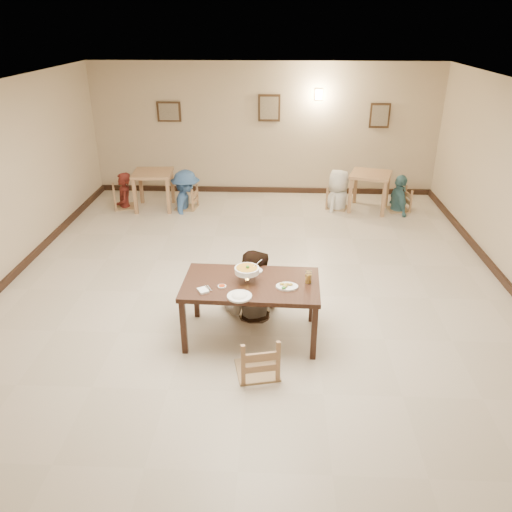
{
  "coord_description": "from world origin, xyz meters",
  "views": [
    {
      "loc": [
        0.32,
        -6.67,
        3.86
      ],
      "look_at": [
        0.05,
        -0.62,
        0.95
      ],
      "focal_mm": 35.0,
      "sensor_mm": 36.0,
      "label": 1
    }
  ],
  "objects_px": {
    "main_table": "(251,288)",
    "bg_chair_ll": "(123,186)",
    "chair_near": "(257,335)",
    "main_diner": "(252,251)",
    "bg_diner_a": "(121,173)",
    "drink_glass": "(308,278)",
    "bg_chair_rl": "(338,188)",
    "curry_warmer": "(247,270)",
    "bg_table_right": "(370,180)",
    "bg_chair_rr": "(400,190)",
    "bg_table_left": "(153,178)",
    "bg_diner_b": "(184,170)",
    "chair_far": "(250,280)",
    "bg_chair_lr": "(186,188)",
    "bg_diner_d": "(402,175)",
    "bg_diner_c": "(340,170)"
  },
  "relations": [
    {
      "from": "chair_far",
      "to": "main_diner",
      "type": "distance_m",
      "value": 0.5
    },
    {
      "from": "bg_table_left",
      "to": "bg_diner_c",
      "type": "relative_size",
      "value": 0.51
    },
    {
      "from": "bg_table_left",
      "to": "bg_chair_rr",
      "type": "relative_size",
      "value": 0.94
    },
    {
      "from": "main_table",
      "to": "bg_chair_rl",
      "type": "relative_size",
      "value": 1.92
    },
    {
      "from": "bg_diner_c",
      "to": "bg_diner_d",
      "type": "distance_m",
      "value": 1.33
    },
    {
      "from": "chair_near",
      "to": "main_diner",
      "type": "bearing_deg",
      "value": -96.69
    },
    {
      "from": "main_diner",
      "to": "bg_chair_ll",
      "type": "relative_size",
      "value": 1.96
    },
    {
      "from": "main_diner",
      "to": "curry_warmer",
      "type": "relative_size",
      "value": 5.49
    },
    {
      "from": "main_table",
      "to": "bg_table_left",
      "type": "relative_size",
      "value": 1.99
    },
    {
      "from": "chair_near",
      "to": "bg_chair_ll",
      "type": "relative_size",
      "value": 1.07
    },
    {
      "from": "chair_near",
      "to": "bg_diner_d",
      "type": "relative_size",
      "value": 0.66
    },
    {
      "from": "curry_warmer",
      "to": "bg_chair_lr",
      "type": "xyz_separation_m",
      "value": [
        -1.66,
        4.87,
        -0.51
      ]
    },
    {
      "from": "bg_chair_ll",
      "to": "bg_chair_rl",
      "type": "bearing_deg",
      "value": -107.61
    },
    {
      "from": "chair_near",
      "to": "bg_table_right",
      "type": "height_order",
      "value": "chair_near"
    },
    {
      "from": "bg_chair_rr",
      "to": "bg_diner_b",
      "type": "xyz_separation_m",
      "value": [
        -4.69,
        -0.08,
        0.39
      ]
    },
    {
      "from": "drink_glass",
      "to": "bg_table_left",
      "type": "xyz_separation_m",
      "value": [
        -3.13,
        4.83,
        -0.2
      ]
    },
    {
      "from": "chair_near",
      "to": "curry_warmer",
      "type": "height_order",
      "value": "curry_warmer"
    },
    {
      "from": "bg_table_left",
      "to": "bg_diner_a",
      "type": "height_order",
      "value": "bg_diner_a"
    },
    {
      "from": "bg_chair_lr",
      "to": "bg_chair_ll",
      "type": "bearing_deg",
      "value": -81.8
    },
    {
      "from": "chair_near",
      "to": "drink_glass",
      "type": "height_order",
      "value": "chair_near"
    },
    {
      "from": "bg_chair_rl",
      "to": "bg_chair_ll",
      "type": "bearing_deg",
      "value": 112.98
    },
    {
      "from": "bg_table_right",
      "to": "bg_diner_c",
      "type": "bearing_deg",
      "value": 173.62
    },
    {
      "from": "bg_diner_c",
      "to": "bg_diner_d",
      "type": "height_order",
      "value": "bg_diner_c"
    },
    {
      "from": "bg_table_left",
      "to": "bg_diner_b",
      "type": "distance_m",
      "value": 0.72
    },
    {
      "from": "bg_table_right",
      "to": "bg_chair_rr",
      "type": "relative_size",
      "value": 1.09
    },
    {
      "from": "curry_warmer",
      "to": "bg_chair_rl",
      "type": "height_order",
      "value": "curry_warmer"
    },
    {
      "from": "main_diner",
      "to": "bg_table_right",
      "type": "relative_size",
      "value": 1.87
    },
    {
      "from": "main_diner",
      "to": "curry_warmer",
      "type": "distance_m",
      "value": 0.61
    },
    {
      "from": "chair_near",
      "to": "bg_diner_a",
      "type": "relative_size",
      "value": 0.66
    },
    {
      "from": "bg_table_left",
      "to": "main_diner",
      "type": "bearing_deg",
      "value": -60.63
    },
    {
      "from": "curry_warmer",
      "to": "bg_diner_c",
      "type": "relative_size",
      "value": 0.2
    },
    {
      "from": "main_diner",
      "to": "curry_warmer",
      "type": "bearing_deg",
      "value": 96.46
    },
    {
      "from": "main_diner",
      "to": "bg_chair_ll",
      "type": "distance_m",
      "value": 5.26
    },
    {
      "from": "drink_glass",
      "to": "bg_chair_rl",
      "type": "distance_m",
      "value": 5.13
    },
    {
      "from": "main_diner",
      "to": "bg_diner_b",
      "type": "height_order",
      "value": "main_diner"
    },
    {
      "from": "bg_chair_ll",
      "to": "bg_diner_b",
      "type": "height_order",
      "value": "bg_diner_b"
    },
    {
      "from": "main_table",
      "to": "main_diner",
      "type": "xyz_separation_m",
      "value": [
        -0.03,
        0.63,
        0.23
      ]
    },
    {
      "from": "main_table",
      "to": "bg_chair_ll",
      "type": "xyz_separation_m",
      "value": [
        -3.1,
        4.87,
        -0.24
      ]
    },
    {
      "from": "chair_far",
      "to": "bg_chair_lr",
      "type": "bearing_deg",
      "value": 90.29
    },
    {
      "from": "main_table",
      "to": "bg_chair_rr",
      "type": "distance_m",
      "value": 5.79
    },
    {
      "from": "curry_warmer",
      "to": "bg_chair_ll",
      "type": "height_order",
      "value": "curry_warmer"
    },
    {
      "from": "bg_table_right",
      "to": "bg_diner_d",
      "type": "height_order",
      "value": "bg_diner_d"
    },
    {
      "from": "main_table",
      "to": "bg_diner_a",
      "type": "height_order",
      "value": "bg_diner_a"
    },
    {
      "from": "chair_far",
      "to": "bg_diner_a",
      "type": "distance_m",
      "value": 5.17
    },
    {
      "from": "main_table",
      "to": "bg_diner_a",
      "type": "relative_size",
      "value": 1.12
    },
    {
      "from": "main_table",
      "to": "bg_diner_d",
      "type": "xyz_separation_m",
      "value": [
        2.98,
        4.96,
        0.06
      ]
    },
    {
      "from": "main_diner",
      "to": "bg_diner_c",
      "type": "relative_size",
      "value": 1.1
    },
    {
      "from": "bg_table_left",
      "to": "bg_diner_b",
      "type": "relative_size",
      "value": 0.51
    },
    {
      "from": "bg_chair_rr",
      "to": "bg_chair_rl",
      "type": "bearing_deg",
      "value": -100.49
    },
    {
      "from": "bg_diner_a",
      "to": "bg_diner_d",
      "type": "bearing_deg",
      "value": 73.33
    }
  ]
}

